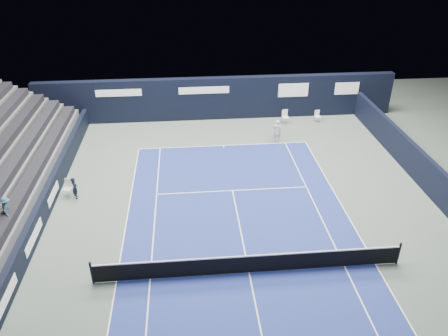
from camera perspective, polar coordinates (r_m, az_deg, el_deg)
The scene contains 12 objects.
ground at distance 20.33m, azimuth 2.49°, elevation -9.66°, with size 48.00×48.00×0.00m, color #4E5D53.
court_surface at distance 18.84m, azimuth 3.30°, elevation -13.49°, with size 10.97×23.77×0.01m, color navy.
enclosure_wall_right at distance 26.27m, azimuth 24.66°, elevation -0.38°, with size 0.30×22.00×1.80m, color black.
folding_chair_back_a at distance 32.04m, azimuth 7.98°, elevation 6.98°, with size 0.51×0.53×0.98m.
folding_chair_back_b at distance 32.71m, azimuth 12.10°, elevation 6.77°, with size 0.44×0.43×0.86m.
line_judge_chair at distance 24.62m, azimuth -19.69°, elevation -2.29°, with size 0.54×0.53×0.97m.
line_judge at distance 24.25m, azimuth -18.90°, elevation -2.46°, with size 0.45×0.30×1.24m, color black.
court_markings at distance 18.83m, azimuth 3.30°, elevation -13.47°, with size 11.03×23.83×0.00m.
tennis_net at distance 18.50m, azimuth 3.34°, elevation -12.35°, with size 12.90×0.10×1.10m.
back_sponsor_wall at distance 32.20m, azimuth -0.82°, elevation 9.11°, with size 26.00×0.63×3.10m.
side_barrier_left at distance 24.16m, azimuth -21.79°, elevation -3.22°, with size 0.33×22.00×1.20m.
tennis_player at distance 29.07m, azimuth 6.94°, elevation 4.86°, with size 0.63×0.86×1.53m.
Camera 1 is at (-2.31, -13.55, 12.89)m, focal length 35.00 mm.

